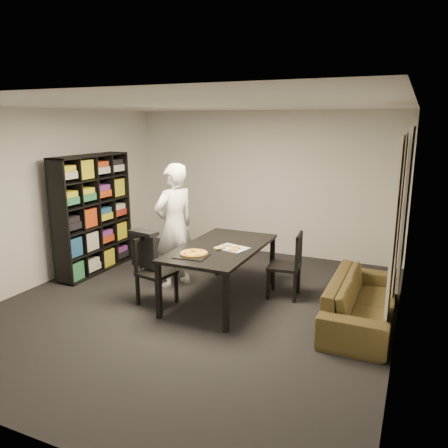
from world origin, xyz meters
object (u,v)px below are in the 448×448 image
at_px(pepperoni_pizza, 194,253).
at_px(sofa, 362,301).
at_px(baking_tray, 192,256).
at_px(chair_left, 152,266).
at_px(chair_right, 291,261).
at_px(dining_table, 221,251).
at_px(person, 174,226).
at_px(bookshelf, 93,214).

xyz_separation_m(pepperoni_pizza, sofa, (2.01, 0.57, -0.51)).
xyz_separation_m(baking_tray, sofa, (2.01, 0.62, -0.49)).
relative_size(chair_left, chair_right, 0.99).
relative_size(dining_table, person, 1.00).
relative_size(chair_left, sofa, 0.48).
bearing_deg(chair_left, bookshelf, 75.75).
distance_m(dining_table, chair_right, 0.98).
bearing_deg(chair_right, person, -87.46).
xyz_separation_m(chair_left, pepperoni_pizza, (0.66, -0.04, 0.27)).
height_order(person, pepperoni_pizza, person).
relative_size(chair_left, baking_tray, 2.29).
xyz_separation_m(dining_table, sofa, (1.86, 0.06, -0.42)).
height_order(chair_right, sofa, chair_right).
relative_size(chair_right, baking_tray, 2.31).
relative_size(person, pepperoni_pizza, 5.24).
relative_size(person, baking_tray, 4.58).
bearing_deg(sofa, baking_tray, 107.22).
distance_m(dining_table, baking_tray, 0.59).
height_order(baking_tray, pepperoni_pizza, pepperoni_pizza).
relative_size(baking_tray, sofa, 0.21).
bearing_deg(baking_tray, person, 132.23).
bearing_deg(person, chair_left, 26.25).
distance_m(bookshelf, person, 1.54).
distance_m(person, sofa, 2.78).
bearing_deg(chair_left, chair_right, -49.57).
distance_m(chair_right, sofa, 1.12).
relative_size(chair_right, sofa, 0.49).
xyz_separation_m(bookshelf, sofa, (4.25, -0.19, -0.67)).
xyz_separation_m(bookshelf, chair_right, (3.23, 0.21, -0.42)).
bearing_deg(baking_tray, chair_right, 45.99).
relative_size(baking_tray, pepperoni_pizza, 1.14).
height_order(chair_left, baking_tray, chair_left).
bearing_deg(chair_right, pepperoni_pizza, -51.76).
distance_m(pepperoni_pizza, sofa, 2.15).
height_order(person, sofa, person).
distance_m(chair_left, pepperoni_pizza, 0.72).
relative_size(chair_right, person, 0.50).
height_order(dining_table, chair_left, chair_left).
bearing_deg(sofa, dining_table, 91.90).
distance_m(baking_tray, pepperoni_pizza, 0.05).
xyz_separation_m(bookshelf, dining_table, (2.38, -0.26, -0.26)).
relative_size(bookshelf, pepperoni_pizza, 5.43).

